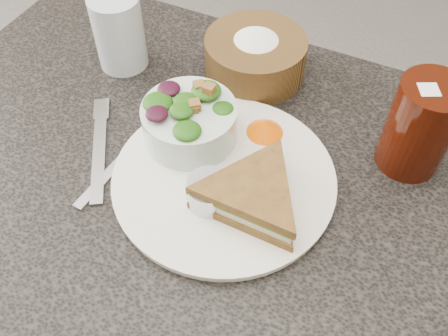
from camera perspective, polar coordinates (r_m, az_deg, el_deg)
dining_table at (r=0.99m, az=-0.67°, el=-15.34°), size 1.00×0.70×0.75m
dinner_plate at (r=0.67m, az=-0.00°, el=-1.27°), size 0.30×0.30×0.01m
sandwich at (r=0.62m, az=3.36°, el=-3.13°), size 0.17×0.17×0.04m
salad_bowl at (r=0.69m, az=-3.99°, el=5.79°), size 0.16×0.16×0.08m
dressing_ramekin at (r=0.63m, az=-1.64°, el=-2.79°), size 0.07×0.07×0.04m
orange_wedge at (r=0.71m, az=4.73°, el=4.73°), size 0.08×0.08×0.02m
fork at (r=0.73m, az=-14.08°, el=1.62°), size 0.11×0.16×0.00m
knife at (r=0.72m, az=-10.92°, el=1.70°), size 0.03×0.22×0.00m
bread_basket at (r=0.80m, az=3.62°, el=13.21°), size 0.17×0.17×0.09m
cola_glass at (r=0.69m, az=21.64°, el=4.79°), size 0.11×0.11×0.15m
water_glass at (r=0.83m, az=-11.92°, el=14.96°), size 0.09×0.09×0.12m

